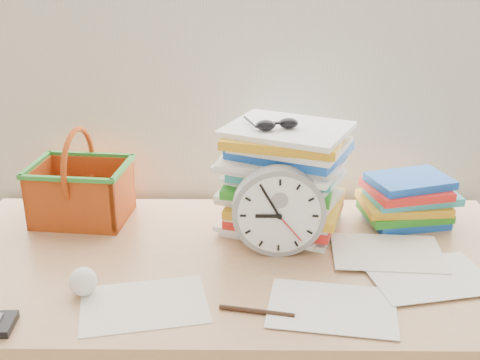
{
  "coord_description": "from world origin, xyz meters",
  "views": [
    {
      "loc": [
        0.02,
        0.32,
        1.47
      ],
      "look_at": [
        0.01,
        1.6,
        0.95
      ],
      "focal_mm": 45.0,
      "sensor_mm": 36.0,
      "label": 1
    }
  ],
  "objects_px": {
    "basket": "(80,176)",
    "desk": "(237,285)",
    "paper_stack": "(283,179)",
    "book_stack": "(406,200)",
    "clock": "(279,211)"
  },
  "relations": [
    {
      "from": "paper_stack",
      "to": "clock",
      "type": "height_order",
      "value": "paper_stack"
    },
    {
      "from": "paper_stack",
      "to": "clock",
      "type": "xyz_separation_m",
      "value": [
        -0.02,
        -0.13,
        -0.03
      ]
    },
    {
      "from": "desk",
      "to": "book_stack",
      "type": "xyz_separation_m",
      "value": [
        0.45,
        0.2,
        0.14
      ]
    },
    {
      "from": "desk",
      "to": "basket",
      "type": "xyz_separation_m",
      "value": [
        -0.43,
        0.22,
        0.2
      ]
    },
    {
      "from": "paper_stack",
      "to": "clock",
      "type": "relative_size",
      "value": 1.43
    },
    {
      "from": "desk",
      "to": "book_stack",
      "type": "distance_m",
      "value": 0.51
    },
    {
      "from": "desk",
      "to": "paper_stack",
      "type": "relative_size",
      "value": 4.38
    },
    {
      "from": "basket",
      "to": "desk",
      "type": "bearing_deg",
      "value": -21.01
    },
    {
      "from": "book_stack",
      "to": "basket",
      "type": "height_order",
      "value": "basket"
    },
    {
      "from": "clock",
      "to": "basket",
      "type": "distance_m",
      "value": 0.56
    },
    {
      "from": "desk",
      "to": "clock",
      "type": "relative_size",
      "value": 6.27
    },
    {
      "from": "desk",
      "to": "paper_stack",
      "type": "bearing_deg",
      "value": 54.13
    },
    {
      "from": "paper_stack",
      "to": "basket",
      "type": "relative_size",
      "value": 1.26
    },
    {
      "from": "clock",
      "to": "book_stack",
      "type": "bearing_deg",
      "value": 26.27
    },
    {
      "from": "paper_stack",
      "to": "book_stack",
      "type": "bearing_deg",
      "value": 6.71
    }
  ]
}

